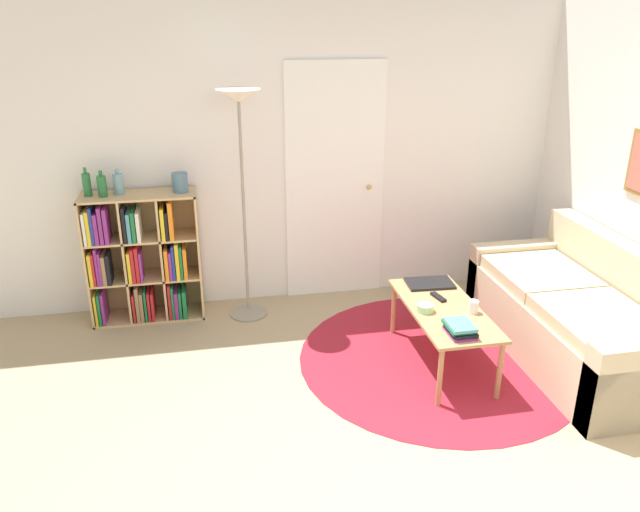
# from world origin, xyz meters

# --- Properties ---
(ground_plane) EXTENTS (14.00, 14.00, 0.00)m
(ground_plane) POSITION_xyz_m (0.00, 0.00, 0.00)
(ground_plane) COLOR tan
(wall_back) EXTENTS (7.19, 0.11, 2.60)m
(wall_back) POSITION_xyz_m (0.01, 2.71, 1.29)
(wall_back) COLOR silver
(wall_back) RESTS_ON ground_plane
(rug) EXTENTS (2.08, 2.08, 0.01)m
(rug) POSITION_xyz_m (0.67, 1.36, 0.00)
(rug) COLOR maroon
(rug) RESTS_ON ground_plane
(bookshelf) EXTENTS (0.90, 0.34, 1.07)m
(bookshelf) POSITION_xyz_m (-1.51, 2.49, 0.52)
(bookshelf) COLOR tan
(bookshelf) RESTS_ON ground_plane
(floor_lamp) EXTENTS (0.34, 0.34, 1.88)m
(floor_lamp) POSITION_xyz_m (-0.66, 2.37, 1.57)
(floor_lamp) COLOR gray
(floor_lamp) RESTS_ON ground_plane
(couch) EXTENTS (0.86, 1.84, 0.86)m
(couch) POSITION_xyz_m (1.71, 1.21, 0.30)
(couch) COLOR #CCB793
(couch) RESTS_ON ground_plane
(coffee_table) EXTENTS (0.50, 1.09, 0.45)m
(coffee_table) POSITION_xyz_m (0.66, 1.31, 0.41)
(coffee_table) COLOR #AD7F51
(coffee_table) RESTS_ON ground_plane
(laptop) EXTENTS (0.37, 0.25, 0.02)m
(laptop) POSITION_xyz_m (0.70, 1.71, 0.46)
(laptop) COLOR black
(laptop) RESTS_ON coffee_table
(bowl) EXTENTS (0.12, 0.12, 0.05)m
(bowl) POSITION_xyz_m (0.51, 1.28, 0.48)
(bowl) COLOR #9ED193
(bowl) RESTS_ON coffee_table
(book_stack_on_table) EXTENTS (0.17, 0.23, 0.08)m
(book_stack_on_table) POSITION_xyz_m (0.62, 0.93, 0.49)
(book_stack_on_table) COLOR #7F287A
(book_stack_on_table) RESTS_ON coffee_table
(cup) EXTENTS (0.07, 0.07, 0.09)m
(cup) POSITION_xyz_m (0.83, 1.20, 0.50)
(cup) COLOR white
(cup) RESTS_ON coffee_table
(remote) EXTENTS (0.08, 0.16, 0.02)m
(remote) POSITION_xyz_m (0.67, 1.46, 0.46)
(remote) COLOR black
(remote) RESTS_ON coffee_table
(bottle_left) EXTENTS (0.06, 0.06, 0.23)m
(bottle_left) POSITION_xyz_m (-1.85, 2.51, 1.17)
(bottle_left) COLOR #236633
(bottle_left) RESTS_ON bookshelf
(bottle_middle) EXTENTS (0.07, 0.07, 0.20)m
(bottle_middle) POSITION_xyz_m (-1.74, 2.48, 1.16)
(bottle_middle) COLOR #236633
(bottle_middle) RESTS_ON bookshelf
(bottle_right) EXTENTS (0.08, 0.08, 0.20)m
(bottle_right) POSITION_xyz_m (-1.62, 2.52, 1.16)
(bottle_right) COLOR #6B93A3
(bottle_right) RESTS_ON bookshelf
(vase_on_shelf) EXTENTS (0.13, 0.13, 0.16)m
(vase_on_shelf) POSITION_xyz_m (-1.15, 2.49, 1.15)
(vase_on_shelf) COLOR slate
(vase_on_shelf) RESTS_ON bookshelf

